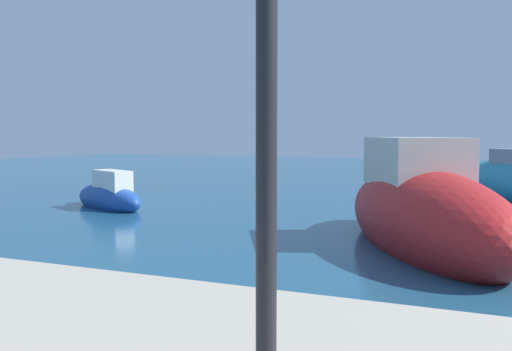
# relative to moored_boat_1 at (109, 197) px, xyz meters

# --- Properties ---
(moored_boat_1) EXTENTS (3.24, 2.20, 1.26)m
(moored_boat_1) POSITION_rel_moored_boat_1_xyz_m (0.00, 0.00, 0.00)
(moored_boat_1) COLOR #1E479E
(moored_boat_1) RESTS_ON ground
(moored_boat_4) EXTENTS (4.53, 6.35, 2.41)m
(moored_boat_4) POSITION_rel_moored_boat_1_xyz_m (8.60, -2.04, 0.31)
(moored_boat_4) COLOR #B21E1E
(moored_boat_4) RESTS_ON ground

